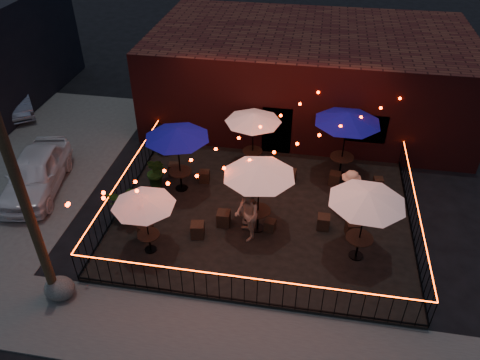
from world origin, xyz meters
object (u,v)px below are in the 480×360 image
object	(u,v)px
cafe_table_0	(143,202)
cafe_table_2	(259,171)
utility_pole	(19,186)
cafe_table_1	(177,134)
cafe_table_3	(253,118)
cooler	(127,211)
boulder	(60,288)
cafe_table_5	(348,118)
cafe_table_4	(368,198)

from	to	relation	value
cafe_table_0	cafe_table_2	world-z (taller)	cafe_table_2
utility_pole	cafe_table_2	world-z (taller)	utility_pole
cafe_table_1	cafe_table_3	size ratio (longest dim) A/B	1.08
utility_pole	cooler	xyz separation A→B (m)	(0.90, 3.45, -3.45)
cooler	boulder	size ratio (longest dim) A/B	0.87
cafe_table_1	boulder	distance (m)	6.21
cafe_table_1	cafe_table_2	size ratio (longest dim) A/B	0.92
cafe_table_0	cafe_table_3	bearing A→B (deg)	64.61
utility_pole	cafe_table_5	world-z (taller)	utility_pole
utility_pole	cafe_table_0	distance (m)	3.58
cafe_table_3	cafe_table_4	distance (m)	5.91
boulder	cafe_table_4	bearing A→B (deg)	19.47
cafe_table_0	cafe_table_4	distance (m)	6.51
cafe_table_5	cooler	distance (m)	8.42
utility_pole	cafe_table_5	xyz separation A→B (m)	(8.04, 7.40, -1.37)
cooler	utility_pole	bearing A→B (deg)	-99.45
utility_pole	cafe_table_4	distance (m)	9.20
cafe_table_0	cafe_table_1	xyz separation A→B (m)	(0.09, 3.32, 0.40)
cafe_table_0	cooler	world-z (taller)	cafe_table_0
cafe_table_4	cafe_table_3	bearing A→B (deg)	132.03
utility_pole	cooler	size ratio (longest dim) A/B	10.25
cafe_table_1	boulder	xyz separation A→B (m)	(-2.07, -5.45, -2.15)
cafe_table_2	cooler	world-z (taller)	cafe_table_2
utility_pole	cafe_table_0	size ratio (longest dim) A/B	3.20
cafe_table_0	cafe_table_3	world-z (taller)	cafe_table_3
cafe_table_0	cafe_table_1	world-z (taller)	cafe_table_1
cafe_table_2	cafe_table_3	world-z (taller)	cafe_table_2
utility_pole	cafe_table_3	size ratio (longest dim) A/B	3.36
boulder	cafe_table_3	bearing A→B (deg)	58.80
boulder	cooler	bearing A→B (deg)	77.44
cafe_table_3	cafe_table_5	xyz separation A→B (m)	(3.44, 0.00, 0.31)
utility_pole	cafe_table_5	distance (m)	11.01
cafe_table_2	utility_pole	bearing A→B (deg)	-144.84
cafe_table_0	boulder	xyz separation A→B (m)	(-1.98, -2.13, -1.75)
cafe_table_3	cafe_table_4	bearing A→B (deg)	-47.97
cafe_table_2	cafe_table_4	bearing A→B (deg)	-12.98
cafe_table_3	cafe_table_4	world-z (taller)	cafe_table_4
cafe_table_0	cafe_table_3	distance (m)	5.80
cafe_table_4	boulder	size ratio (longest dim) A/B	3.27
cafe_table_3	cafe_table_4	xyz separation A→B (m)	(3.96, -4.39, 0.14)
cafe_table_3	cafe_table_5	world-z (taller)	cafe_table_5
cafe_table_5	cooler	xyz separation A→B (m)	(-7.14, -3.95, -2.09)
cafe_table_0	cafe_table_2	distance (m)	3.61
cafe_table_2	cooler	bearing A→B (deg)	-176.14
utility_pole	cafe_table_3	distance (m)	8.87
utility_pole	cooler	bearing A→B (deg)	75.40
utility_pole	cooler	distance (m)	4.97
boulder	cafe_table_2	bearing A→B (deg)	35.63
cafe_table_3	boulder	size ratio (longest dim) A/B	2.66
cafe_table_2	cafe_table_5	size ratio (longest dim) A/B	0.87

